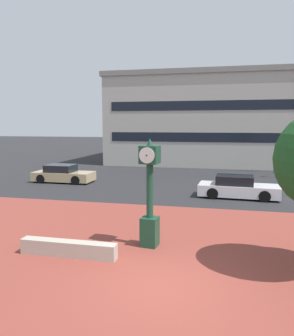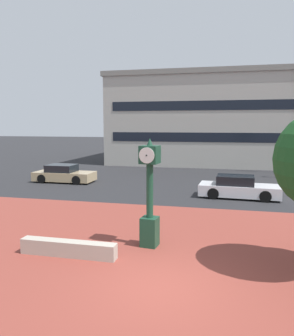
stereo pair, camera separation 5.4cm
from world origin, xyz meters
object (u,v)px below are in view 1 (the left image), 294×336
Objects in this scene: street_clock at (150,197)px; car_street_mid at (237,188)px; civic_building at (206,120)px; car_street_far at (63,174)px.

car_street_mid is (3.27, 8.77, -1.16)m from street_clock.
car_street_far is at bearing -118.19° from civic_building.
street_clock is 0.82× the size of car_street_mid.
civic_building is at bearing -168.52° from car_street_mid.
car_street_mid and car_street_far have the same top height.
civic_building is at bearing 151.96° from car_street_far.
car_street_far is at bearing -98.65° from car_street_mid.
street_clock is 29.10m from civic_building.
civic_building reaches higher than car_street_far.
street_clock is 0.18× the size of civic_building.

